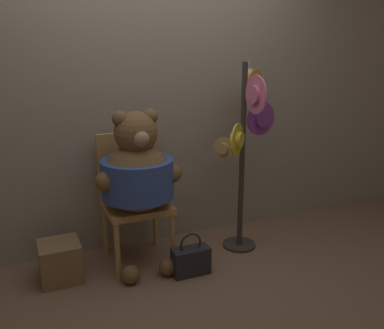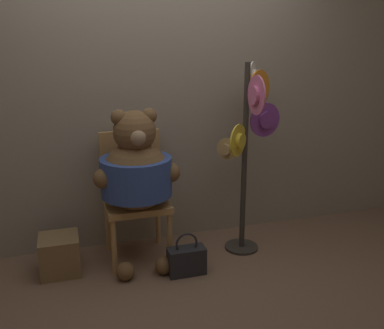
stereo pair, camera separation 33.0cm
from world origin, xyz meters
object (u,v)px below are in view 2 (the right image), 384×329
(handbag_on_ground, at_px, (187,260))
(hat_display_rack, at_px, (250,133))
(chair, at_px, (134,191))
(teddy_bear, at_px, (136,172))

(handbag_on_ground, bearing_deg, hat_display_rack, 23.69)
(chair, relative_size, hat_display_rack, 0.65)
(chair, bearing_deg, handbag_on_ground, -55.44)
(teddy_bear, bearing_deg, chair, 88.21)
(teddy_bear, height_order, hat_display_rack, hat_display_rack)
(chair, bearing_deg, teddy_bear, -91.79)
(chair, bearing_deg, hat_display_rack, -11.11)
(hat_display_rack, bearing_deg, teddy_bear, 179.00)
(chair, xyz_separation_m, handbag_on_ground, (0.30, -0.44, -0.43))
(chair, distance_m, handbag_on_ground, 0.69)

